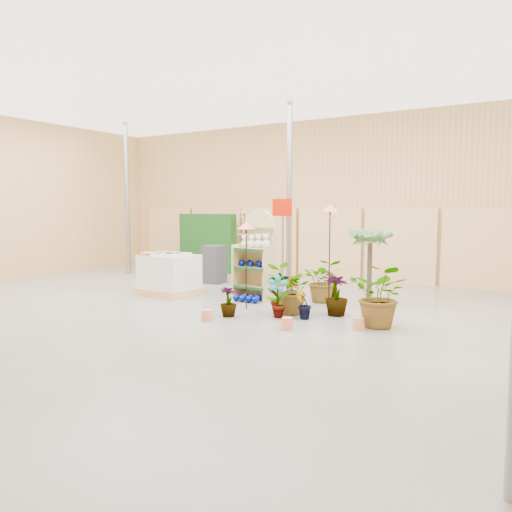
{
  "coord_description": "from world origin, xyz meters",
  "views": [
    {
      "loc": [
        5.71,
        -7.18,
        1.99
      ],
      "look_at": [
        0.3,
        1.5,
        1.0
      ],
      "focal_mm": 35.0,
      "sensor_mm": 36.0,
      "label": 1
    }
  ],
  "objects_px": {
    "bird_table_front": "(246,228)",
    "potted_plant_2": "(290,290)",
    "display_shelf": "(257,258)",
    "pallet_stack": "(169,274)"
  },
  "relations": [
    {
      "from": "bird_table_front",
      "to": "display_shelf",
      "type": "bearing_deg",
      "value": 111.73
    },
    {
      "from": "display_shelf",
      "to": "bird_table_front",
      "type": "height_order",
      "value": "display_shelf"
    },
    {
      "from": "bird_table_front",
      "to": "potted_plant_2",
      "type": "relative_size",
      "value": 1.84
    },
    {
      "from": "bird_table_front",
      "to": "potted_plant_2",
      "type": "xyz_separation_m",
      "value": [
        0.95,
        0.03,
        -1.13
      ]
    },
    {
      "from": "potted_plant_2",
      "to": "pallet_stack",
      "type": "bearing_deg",
      "value": 172.22
    },
    {
      "from": "bird_table_front",
      "to": "potted_plant_2",
      "type": "distance_m",
      "value": 1.47
    },
    {
      "from": "display_shelf",
      "to": "pallet_stack",
      "type": "height_order",
      "value": "display_shelf"
    },
    {
      "from": "pallet_stack",
      "to": "potted_plant_2",
      "type": "relative_size",
      "value": 1.42
    },
    {
      "from": "bird_table_front",
      "to": "potted_plant_2",
      "type": "height_order",
      "value": "bird_table_front"
    },
    {
      "from": "pallet_stack",
      "to": "bird_table_front",
      "type": "height_order",
      "value": "bird_table_front"
    }
  ]
}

